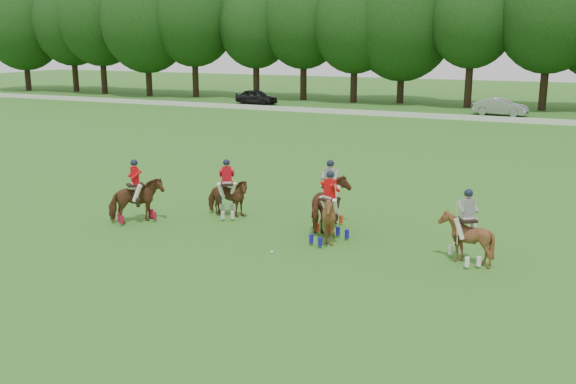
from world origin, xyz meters
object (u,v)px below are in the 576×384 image
at_px(polo_stripe_a, 330,204).
at_px(polo_ball, 272,252).
at_px(polo_red_b, 227,197).
at_px(polo_red_a, 136,200).
at_px(car_mid, 501,107).
at_px(car_left, 256,97).
at_px(polo_red_c, 330,217).
at_px(polo_stripe_b, 466,237).

height_order(polo_stripe_a, polo_ball, polo_stripe_a).
relative_size(polo_red_b, polo_stripe_a, 0.89).
bearing_deg(polo_red_a, polo_ball, -10.67).
distance_m(car_mid, polo_red_a, 40.39).
distance_m(polo_red_b, polo_stripe_a, 4.04).
distance_m(car_left, polo_red_c, 44.85).
relative_size(polo_red_b, polo_ball, 24.36).
bearing_deg(car_left, polo_red_b, -147.30).
bearing_deg(car_mid, polo_stripe_b, -167.29).
distance_m(polo_red_b, polo_stripe_b, 9.02).
relative_size(polo_red_b, polo_red_c, 0.91).
distance_m(polo_red_b, polo_red_c, 4.76).
relative_size(polo_red_c, polo_stripe_a, 0.97).
distance_m(polo_red_c, polo_stripe_b, 4.34).
height_order(car_mid, polo_red_a, polo_red_a).
bearing_deg(car_left, polo_ball, -145.21).
bearing_deg(car_mid, polo_stripe_a, -174.52).
distance_m(polo_stripe_a, polo_ball, 3.34).
bearing_deg(polo_red_b, car_mid, 81.37).
relative_size(car_left, polo_stripe_a, 1.77).
height_order(polo_stripe_b, polo_ball, polo_stripe_b).
bearing_deg(polo_stripe_a, polo_stripe_b, -17.59).
relative_size(car_left, polo_ball, 48.43).
xyz_separation_m(car_mid, polo_red_c, (-1.14, -38.91, 0.14)).
relative_size(car_left, polo_stripe_b, 1.94).
bearing_deg(polo_stripe_b, polo_ball, -164.05).
xyz_separation_m(car_left, polo_ball, (21.04, -40.64, -0.70)).
bearing_deg(car_left, car_mid, -82.58).
height_order(polo_red_b, polo_ball, polo_red_b).
distance_m(car_left, polo_stripe_a, 43.36).
distance_m(car_mid, polo_red_b, 37.99).
height_order(polo_red_a, polo_red_c, polo_red_c).
bearing_deg(polo_ball, car_left, 117.38).
height_order(polo_red_b, polo_stripe_a, polo_stripe_a).
xyz_separation_m(car_left, polo_red_a, (15.09, -39.52, 0.10)).
xyz_separation_m(polo_red_a, polo_stripe_a, (6.68, 2.02, 0.07)).
distance_m(polo_red_a, polo_stripe_a, 6.98).
height_order(car_mid, polo_stripe_a, polo_stripe_a).
distance_m(car_left, car_mid, 23.44).
xyz_separation_m(polo_stripe_a, polo_stripe_b, (4.86, -1.54, -0.11)).
xyz_separation_m(car_mid, polo_red_b, (-5.70, -37.56, 0.04)).
bearing_deg(polo_stripe_b, polo_stripe_a, 162.41).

